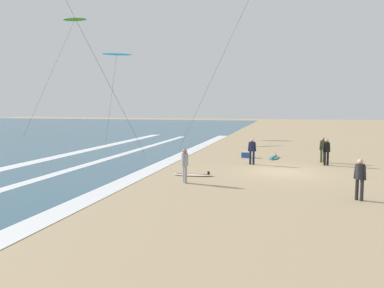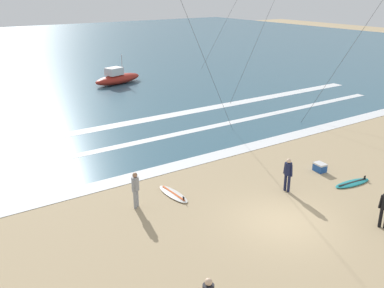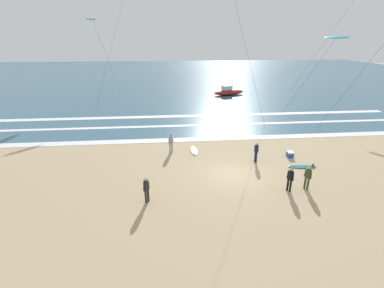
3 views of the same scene
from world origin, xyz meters
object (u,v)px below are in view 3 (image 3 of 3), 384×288
surfer_left_near (146,187)px  surfboard_foreground_flat (302,166)px  surfboard_right_spare (194,150)px  kite_cyan_high_left (337,38)px  surfer_left_far (256,150)px  surfer_right_near (171,141)px  surfer_background_far (290,177)px  surfer_foreground_main (308,175)px  cooler_box (290,154)px  offshore_boat (229,92)px  kite_white_far_right (92,19)px

surfer_left_near → surfboard_foreground_flat: size_ratio=0.74×
surfboard_right_spare → kite_cyan_high_left: kite_cyan_high_left is taller
surfer_left_far → surfer_right_near: bearing=158.8°
surfer_background_far → kite_cyan_high_left: bearing=55.7°
surfer_foreground_main → cooler_box: size_ratio=2.44×
kite_cyan_high_left → cooler_box: kite_cyan_high_left is taller
surfer_right_near → surfboard_foreground_flat: surfer_right_near is taller
offshore_boat → surfer_right_near: bearing=-113.3°
offshore_boat → cooler_box: size_ratio=8.34×
surfer_background_far → surfer_right_near: (-7.17, 6.87, 0.00)m
surfer_background_far → kite_white_far_right: bearing=119.7°
kite_white_far_right → surfboard_right_spare: bearing=-62.6°
surfer_foreground_main → kite_white_far_right: (-19.18, 31.40, 10.40)m
surfer_right_near → offshore_boat: (9.93, 23.09, -0.40)m
surfer_right_near → surfer_foreground_main: 10.75m
surfboard_foreground_flat → kite_cyan_high_left: kite_cyan_high_left is taller
surfboard_foreground_flat → surfer_left_far: bearing=158.8°
surfer_left_near → cooler_box: size_ratio=2.44×
surfboard_right_spare → surfer_right_near: bearing=-177.4°
surfer_right_near → surfer_left_far: bearing=-21.2°
surfer_left_far → offshore_boat: size_ratio=0.29×
surfer_background_far → kite_cyan_high_left: size_ratio=0.17×
surfer_left_far → kite_cyan_high_left: bearing=47.3°
surfboard_right_spare → kite_cyan_high_left: size_ratio=0.23×
surfer_background_far → surfer_left_far: size_ratio=1.00×
kite_white_far_right → offshore_boat: (20.74, -1.56, -10.80)m
surfer_left_near → kite_cyan_high_left: kite_cyan_high_left is taller
surfboard_right_spare → surfer_background_far: bearing=-52.9°
surfboard_right_spare → offshore_boat: 24.37m
surfboard_right_spare → surfboard_foreground_flat: same height
surfer_left_near → surfboard_foreground_flat: 11.72m
surfer_right_near → surfer_foreground_main: bearing=-38.9°
surfer_background_far → surfboard_right_spare: surfer_background_far is taller
surfer_left_far → surfboard_foreground_flat: size_ratio=0.74×
surfboard_foreground_flat → kite_white_far_right: bearing=125.7°
kite_cyan_high_left → offshore_boat: size_ratio=1.67×
surfer_left_near → surfboard_foreground_flat: surfer_left_near is taller
surfer_foreground_main → surfboard_foreground_flat: surfer_foreground_main is taller
surfer_left_far → surfboard_right_spare: 5.28m
surfer_background_far → surfer_right_near: 9.93m
surfer_foreground_main → surfboard_right_spare: 9.45m
kite_cyan_high_left → kite_white_far_right: (-31.53, 11.64, 2.48)m
kite_white_far_right → surfboard_foreground_flat: bearing=-54.3°
kite_white_far_right → surfer_right_near: bearing=-66.3°
surfer_left_far → surfboard_right_spare: bearing=150.2°
surfer_left_near → surfer_left_far: (7.98, 4.80, 0.00)m
cooler_box → kite_white_far_right: bearing=127.4°
surfer_left_far → offshore_boat: 25.83m
kite_white_far_right → kite_cyan_high_left: bearing=-20.3°
surfer_background_far → kite_white_far_right: kite_white_far_right is taller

